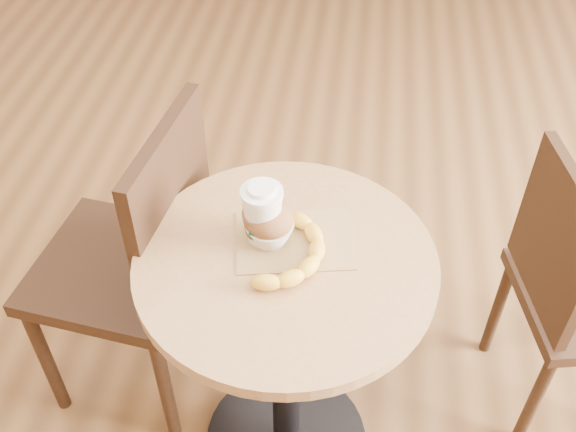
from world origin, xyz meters
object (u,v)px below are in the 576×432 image
object	(u,v)px
muffin	(270,225)
banana	(295,251)
cafe_table	(286,333)
chair_left	(138,259)
coffee_cup	(263,217)
chair_right	(576,290)

from	to	relation	value
muffin	banana	xyz separation A→B (m)	(0.06, -0.04, -0.03)
cafe_table	chair_left	bearing A→B (deg)	156.20
chair_left	coffee_cup	world-z (taller)	chair_left
coffee_cup	banana	xyz separation A→B (m)	(0.07, -0.05, -0.04)
chair_left	muffin	bearing A→B (deg)	78.06
chair_left	chair_right	world-z (taller)	chair_left
cafe_table	chair_left	size ratio (longest dim) A/B	0.81
muffin	coffee_cup	bearing A→B (deg)	165.38
cafe_table	chair_left	distance (m)	0.43
cafe_table	banana	bearing A→B (deg)	9.21
chair_left	coffee_cup	size ratio (longest dim) A/B	6.46
banana	cafe_table	bearing A→B (deg)	-150.93
coffee_cup	muffin	size ratio (longest dim) A/B	1.42
chair_right	banana	distance (m)	0.79
chair_right	banana	xyz separation A→B (m)	(-0.68, -0.25, 0.32)
chair_right	muffin	xyz separation A→B (m)	(-0.74, -0.21, 0.34)
chair_right	banana	size ratio (longest dim) A/B	3.43
cafe_table	chair_right	xyz separation A→B (m)	(0.70, 0.26, -0.05)
cafe_table	chair_right	bearing A→B (deg)	19.98
chair_left	muffin	world-z (taller)	chair_left
chair_right	banana	bearing A→B (deg)	98.62
muffin	banana	world-z (taller)	muffin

